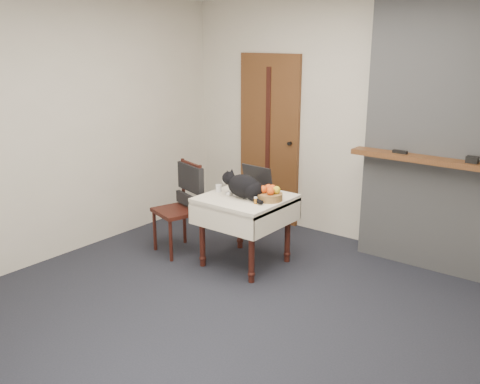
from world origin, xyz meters
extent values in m
plane|color=black|center=(0.00, 0.00, 0.00)|extent=(4.50, 4.50, 0.00)
cube|color=beige|center=(0.00, 2.00, 1.30)|extent=(4.50, 0.02, 2.60)
cube|color=beige|center=(-2.25, 0.00, 1.30)|extent=(0.02, 4.00, 2.60)
cube|color=brown|center=(-1.20, 1.98, 1.00)|extent=(0.82, 0.05, 2.00)
cube|color=#36140E|center=(-1.20, 1.95, 1.00)|extent=(0.06, 0.01, 1.70)
cylinder|color=black|center=(-0.88, 1.93, 1.00)|extent=(0.04, 0.06, 0.04)
cube|color=gray|center=(0.90, 1.85, 1.30)|extent=(1.50, 0.30, 2.60)
cube|color=brown|center=(0.90, 1.61, 1.10)|extent=(1.62, 0.18, 0.05)
cube|color=black|center=(0.55, 1.61, 1.14)|extent=(0.14, 0.04, 0.03)
cube|color=black|center=(1.20, 1.61, 1.16)|extent=(0.10, 0.07, 0.06)
cylinder|color=#36140E|center=(-0.90, 0.42, 0.32)|extent=(0.06, 0.06, 0.64)
sphere|color=#36140E|center=(-0.90, 0.42, 0.08)|extent=(0.07, 0.07, 0.07)
cylinder|color=#36140E|center=(-0.30, 0.42, 0.32)|extent=(0.06, 0.06, 0.64)
sphere|color=#36140E|center=(-0.30, 0.42, 0.08)|extent=(0.07, 0.07, 0.07)
cylinder|color=#36140E|center=(-0.90, 1.02, 0.32)|extent=(0.06, 0.06, 0.64)
sphere|color=#36140E|center=(-0.90, 1.02, 0.08)|extent=(0.07, 0.07, 0.07)
cylinder|color=#36140E|center=(-0.30, 1.02, 0.32)|extent=(0.06, 0.06, 0.64)
sphere|color=#36140E|center=(-0.30, 1.02, 0.08)|extent=(0.07, 0.07, 0.07)
cube|color=white|center=(-0.60, 0.72, 0.67)|extent=(0.78, 0.78, 0.06)
cube|color=white|center=(-0.60, 0.34, 0.56)|extent=(0.78, 0.01, 0.22)
cube|color=white|center=(-0.60, 1.11, 0.56)|extent=(0.78, 0.01, 0.22)
cube|color=white|center=(-0.98, 0.72, 0.56)|extent=(0.01, 0.78, 0.22)
cube|color=white|center=(-0.21, 0.72, 0.56)|extent=(0.01, 0.78, 0.22)
cube|color=#B7B7BC|center=(-0.62, 0.78, 0.71)|extent=(0.37, 0.27, 0.02)
cube|color=black|center=(-0.62, 0.78, 0.72)|extent=(0.31, 0.19, 0.00)
cube|color=black|center=(-0.61, 0.93, 0.84)|extent=(0.36, 0.09, 0.25)
cube|color=#99B9E0|center=(-0.61, 0.92, 0.84)|extent=(0.33, 0.07, 0.22)
ellipsoid|color=black|center=(-0.59, 0.68, 0.81)|extent=(0.37, 0.22, 0.23)
ellipsoid|color=black|center=(-0.48, 0.69, 0.79)|extent=(0.19, 0.21, 0.18)
sphere|color=black|center=(-0.77, 0.67, 0.87)|extent=(0.14, 0.14, 0.13)
ellipsoid|color=white|center=(-0.81, 0.67, 0.83)|extent=(0.06, 0.07, 0.06)
ellipsoid|color=white|center=(-0.73, 0.67, 0.77)|extent=(0.06, 0.08, 0.09)
cone|color=black|center=(-0.75, 0.64, 0.93)|extent=(0.05, 0.05, 0.05)
cone|color=black|center=(-0.76, 0.71, 0.93)|extent=(0.05, 0.05, 0.05)
cylinder|color=black|center=(-0.40, 0.62, 0.73)|extent=(0.20, 0.09, 0.04)
sphere|color=white|center=(-0.74, 0.63, 0.72)|extent=(0.04, 0.04, 0.04)
sphere|color=white|center=(-0.74, 0.72, 0.72)|extent=(0.04, 0.04, 0.04)
cylinder|color=white|center=(-0.91, 0.69, 0.74)|extent=(0.06, 0.06, 0.07)
cylinder|color=#B66816|center=(-0.38, 0.59, 0.73)|extent=(0.03, 0.03, 0.05)
cylinder|color=white|center=(-0.38, 0.59, 0.76)|extent=(0.03, 0.03, 0.01)
cylinder|color=#A07240|center=(-0.35, 0.76, 0.73)|extent=(0.25, 0.25, 0.07)
sphere|color=#EA5413|center=(-0.40, 0.73, 0.80)|extent=(0.07, 0.07, 0.07)
sphere|color=#EA5413|center=(-0.31, 0.72, 0.80)|extent=(0.07, 0.07, 0.07)
sphere|color=#EA5413|center=(-0.35, 0.81, 0.80)|extent=(0.07, 0.07, 0.07)
sphere|color=gold|center=(-0.29, 0.79, 0.80)|extent=(0.07, 0.07, 0.07)
sphere|color=#EA5413|center=(-0.39, 0.80, 0.80)|extent=(0.07, 0.07, 0.07)
cube|color=black|center=(-0.47, 0.73, 0.70)|extent=(0.13, 0.03, 0.01)
cube|color=#36140E|center=(-1.35, 0.54, 0.45)|extent=(0.52, 0.52, 0.04)
cylinder|color=#36140E|center=(-1.57, 0.42, 0.22)|extent=(0.04, 0.04, 0.45)
cylinder|color=#36140E|center=(-1.23, 0.31, 0.22)|extent=(0.04, 0.04, 0.45)
cylinder|color=#36140E|center=(-1.47, 0.76, 0.22)|extent=(0.04, 0.04, 0.45)
cylinder|color=#36140E|center=(-1.12, 0.66, 0.22)|extent=(0.04, 0.04, 0.45)
cylinder|color=#36140E|center=(-1.47, 0.76, 0.70)|extent=(0.04, 0.04, 0.50)
cylinder|color=#36140E|center=(-1.12, 0.66, 0.70)|extent=(0.04, 0.04, 0.50)
cube|color=#36140E|center=(-1.29, 0.71, 0.80)|extent=(0.35, 0.13, 0.28)
cube|color=black|center=(-1.30, 0.70, 0.78)|extent=(0.44, 0.19, 0.28)
camera|label=1|loc=(2.39, -3.20, 2.18)|focal=40.00mm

